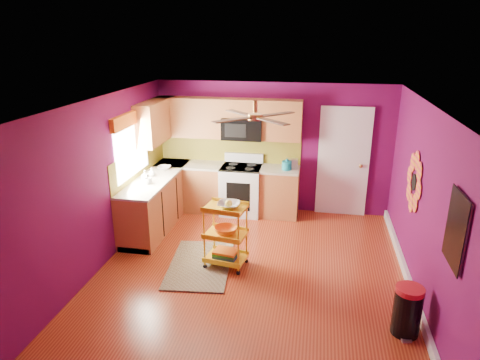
# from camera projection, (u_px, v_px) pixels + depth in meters

# --- Properties ---
(ground) EXTENTS (5.00, 5.00, 0.00)m
(ground) POSITION_uv_depth(u_px,v_px,m) (251.00, 272.00, 6.33)
(ground) COLOR maroon
(ground) RESTS_ON ground
(room_envelope) EXTENTS (4.54, 5.04, 2.52)m
(room_envelope) POSITION_uv_depth(u_px,v_px,m) (254.00, 167.00, 5.79)
(room_envelope) COLOR #5D0A46
(room_envelope) RESTS_ON ground
(lower_cabinets) EXTENTS (2.81, 2.31, 0.94)m
(lower_cabinets) POSITION_uv_depth(u_px,v_px,m) (197.00, 195.00, 8.11)
(lower_cabinets) COLOR brown
(lower_cabinets) RESTS_ON ground
(electric_range) EXTENTS (0.76, 0.66, 1.13)m
(electric_range) POSITION_uv_depth(u_px,v_px,m) (241.00, 189.00, 8.29)
(electric_range) COLOR white
(electric_range) RESTS_ON ground
(upper_cabinetry) EXTENTS (2.80, 2.30, 1.26)m
(upper_cabinetry) POSITION_uv_depth(u_px,v_px,m) (205.00, 121.00, 7.98)
(upper_cabinetry) COLOR brown
(upper_cabinetry) RESTS_ON ground
(left_window) EXTENTS (0.08, 1.35, 1.08)m
(left_window) POSITION_uv_depth(u_px,v_px,m) (131.00, 135.00, 7.12)
(left_window) COLOR white
(left_window) RESTS_ON ground
(panel_door) EXTENTS (0.95, 0.11, 2.15)m
(panel_door) POSITION_uv_depth(u_px,v_px,m) (343.00, 163.00, 8.06)
(panel_door) COLOR white
(panel_door) RESTS_ON ground
(right_wall_art) EXTENTS (0.04, 2.74, 1.04)m
(right_wall_art) POSITION_uv_depth(u_px,v_px,m) (430.00, 200.00, 5.16)
(right_wall_art) COLOR black
(right_wall_art) RESTS_ON ground
(ceiling_fan) EXTENTS (1.01, 1.01, 0.26)m
(ceiling_fan) POSITION_uv_depth(u_px,v_px,m) (255.00, 116.00, 5.77)
(ceiling_fan) COLOR #BF8C3F
(ceiling_fan) RESTS_ON ground
(shag_rug) EXTENTS (1.05, 1.55, 0.02)m
(shag_rug) POSITION_uv_depth(u_px,v_px,m) (200.00, 264.00, 6.52)
(shag_rug) COLOR black
(shag_rug) RESTS_ON ground
(rolling_cart) EXTENTS (0.66, 0.52, 1.08)m
(rolling_cart) POSITION_uv_depth(u_px,v_px,m) (226.00, 233.00, 6.33)
(rolling_cart) COLOR yellow
(rolling_cart) RESTS_ON ground
(trash_can) EXTENTS (0.39, 0.39, 0.62)m
(trash_can) POSITION_uv_depth(u_px,v_px,m) (407.00, 311.00, 4.96)
(trash_can) COLOR black
(trash_can) RESTS_ON ground
(teal_kettle) EXTENTS (0.18, 0.18, 0.21)m
(teal_kettle) POSITION_uv_depth(u_px,v_px,m) (287.00, 165.00, 7.94)
(teal_kettle) COLOR teal
(teal_kettle) RESTS_ON lower_cabinets
(toaster) EXTENTS (0.22, 0.15, 0.18)m
(toaster) POSITION_uv_depth(u_px,v_px,m) (292.00, 163.00, 8.03)
(toaster) COLOR beige
(toaster) RESTS_ON lower_cabinets
(soap_bottle_a) EXTENTS (0.09, 0.10, 0.21)m
(soap_bottle_a) POSITION_uv_depth(u_px,v_px,m) (145.00, 176.00, 7.27)
(soap_bottle_a) COLOR #EA3F72
(soap_bottle_a) RESTS_ON lower_cabinets
(soap_bottle_b) EXTENTS (0.12, 0.12, 0.15)m
(soap_bottle_b) POSITION_uv_depth(u_px,v_px,m) (152.00, 172.00, 7.57)
(soap_bottle_b) COLOR white
(soap_bottle_b) RESTS_ON lower_cabinets
(counter_dish) EXTENTS (0.24, 0.24, 0.06)m
(counter_dish) POSITION_uv_depth(u_px,v_px,m) (164.00, 168.00, 7.98)
(counter_dish) COLOR white
(counter_dish) RESTS_ON lower_cabinets
(counter_cup) EXTENTS (0.13, 0.13, 0.10)m
(counter_cup) POSITION_uv_depth(u_px,v_px,m) (148.00, 181.00, 7.19)
(counter_cup) COLOR white
(counter_cup) RESTS_ON lower_cabinets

